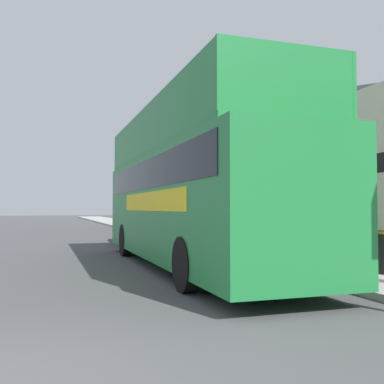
{
  "coord_description": "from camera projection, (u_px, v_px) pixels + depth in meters",
  "views": [
    {
      "loc": [
        0.51,
        -4.2,
        1.55
      ],
      "look_at": [
        3.99,
        6.36,
        1.94
      ],
      "focal_mm": 42.0,
      "sensor_mm": 36.0,
      "label": 1
    }
  ],
  "objects": [
    {
      "name": "lamp_post_second",
      "position": [
        201.0,
        161.0,
        17.31
      ],
      "size": [
        0.35,
        0.35,
        4.67
      ],
      "color": "black",
      "rests_on": "sidewalk"
    },
    {
      "name": "brick_terrace_rear",
      "position": [
        228.0,
        167.0,
        30.36
      ],
      "size": [
        6.0,
        23.89,
        8.67
      ],
      "color": "brown",
      "rests_on": "ground_plane"
    },
    {
      "name": "tour_bus",
      "position": [
        188.0,
        196.0,
        11.76
      ],
      "size": [
        2.48,
        10.98,
        4.1
      ],
      "rotation": [
        0.0,
        0.0,
        -0.0
      ],
      "color": "#1E7A38",
      "rests_on": "ground_plane"
    },
    {
      "name": "parked_car_ahead_of_bus",
      "position": [
        142.0,
        227.0,
        19.87
      ],
      "size": [
        2.0,
        4.12,
        1.47
      ],
      "rotation": [
        0.0,
        0.0,
        -0.06
      ],
      "color": "black",
      "rests_on": "ground_plane"
    },
    {
      "name": "sidewalk",
      "position": [
        187.0,
        237.0,
        23.21
      ],
      "size": [
        3.56,
        108.0,
        0.14
      ],
      "color": "#ADAAA3",
      "rests_on": "ground_plane"
    },
    {
      "name": "ground_plane",
      "position": [
        34.0,
        237.0,
        23.71
      ],
      "size": [
        144.0,
        144.0,
        0.0
      ],
      "primitive_type": "plane",
      "color": "#4C4C4F"
    },
    {
      "name": "lamp_post_nearest",
      "position": [
        315.0,
        117.0,
        10.36
      ],
      "size": [
        0.35,
        0.35,
        5.16
      ],
      "color": "black",
      "rests_on": "sidewalk"
    }
  ]
}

